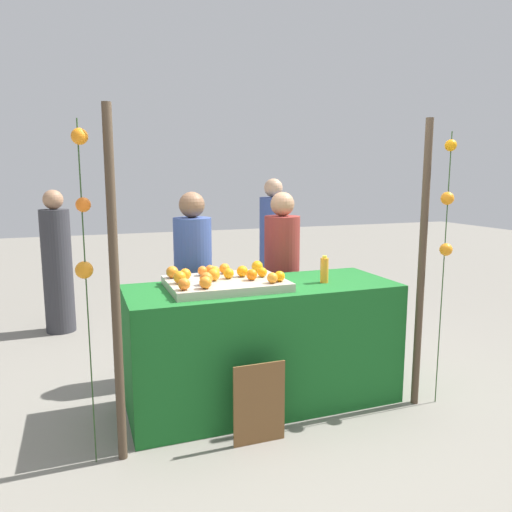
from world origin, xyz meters
TOP-DOWN VIEW (x-y plane):
  - ground_plane at (0.00, 0.00)m, footprint 24.00×24.00m
  - stall_counter at (0.00, 0.00)m, footprint 2.04×0.79m
  - orange_tray at (-0.29, 0.02)m, footprint 0.85×0.63m
  - orange_0 at (-0.50, -0.22)m, footprint 0.08×0.08m
  - orange_1 at (-0.64, -0.21)m, footprint 0.08×0.08m
  - orange_2 at (0.03, 0.21)m, footprint 0.09×0.09m
  - orange_3 at (-0.11, -0.07)m, footprint 0.08×0.08m
  - orange_4 at (0.00, 0.01)m, footprint 0.07×0.07m
  - orange_5 at (-0.34, 0.26)m, footprint 0.07×0.07m
  - orange_6 at (0.06, -0.18)m, footprint 0.08×0.08m
  - orange_7 at (-0.65, 0.21)m, footprint 0.09×0.09m
  - orange_8 at (-0.33, 0.17)m, footprint 0.08×0.08m
  - orange_9 at (-0.63, -0.00)m, footprint 0.09×0.09m
  - orange_10 at (-0.38, 0.01)m, footprint 0.09×0.09m
  - orange_11 at (-0.01, -0.21)m, footprint 0.08×0.08m
  - orange_12 at (-0.47, -0.11)m, footprint 0.09×0.09m
  - orange_13 at (-0.14, 0.07)m, footprint 0.09×0.09m
  - orange_14 at (-0.23, 0.23)m, footprint 0.08×0.08m
  - orange_15 at (-0.26, 0.04)m, footprint 0.08×0.08m
  - orange_16 at (-0.41, 0.22)m, footprint 0.07×0.07m
  - orange_17 at (-0.57, 0.11)m, footprint 0.09×0.09m
  - juice_bottle at (0.48, -0.08)m, footprint 0.06×0.06m
  - chalkboard_sign at (-0.24, -0.56)m, footprint 0.36×0.03m
  - vendor_left at (-0.38, 0.69)m, footprint 0.32×0.32m
  - vendor_right at (0.45, 0.68)m, footprint 0.32×0.32m
  - crowd_person_0 at (1.02, 2.32)m, footprint 0.34×0.34m
  - crowd_person_1 at (-1.53, 2.44)m, footprint 0.32×0.32m
  - canopy_post_left at (-1.10, -0.43)m, footprint 0.06×0.06m
  - canopy_post_right at (1.10, -0.43)m, footprint 0.06×0.06m
  - garland_strand_left at (-1.26, -0.42)m, footprint 0.11×0.12m
  - garland_strand_right at (1.26, -0.48)m, footprint 0.11×0.10m

SIDE VIEW (x-z plane):
  - ground_plane at x=0.00m, z-range 0.00..0.00m
  - chalkboard_sign at x=-0.24m, z-range -0.01..0.55m
  - stall_counter at x=0.00m, z-range 0.00..0.93m
  - crowd_person_1 at x=-1.53m, z-range -0.06..1.54m
  - vendor_right at x=0.45m, z-range -0.06..1.55m
  - vendor_left at x=-0.38m, z-range -0.06..1.56m
  - crowd_person_0 at x=1.02m, z-range -0.06..1.66m
  - orange_tray at x=-0.29m, z-range 0.93..0.99m
  - orange_5 at x=-0.34m, z-range 0.99..1.07m
  - orange_4 at x=0.00m, z-range 0.99..1.07m
  - orange_16 at x=-0.41m, z-range 0.99..1.07m
  - orange_8 at x=-0.33m, z-range 0.99..1.07m
  - orange_11 at x=-0.01m, z-range 0.99..1.07m
  - orange_6 at x=0.06m, z-range 0.99..1.07m
  - juice_bottle at x=0.48m, z-range 0.93..1.14m
  - orange_15 at x=-0.26m, z-range 0.99..1.07m
  - orange_14 at x=-0.23m, z-range 0.99..1.07m
  - orange_1 at x=-0.64m, z-range 0.99..1.07m
  - orange_3 at x=-0.11m, z-range 0.99..1.07m
  - orange_0 at x=-0.50m, z-range 0.99..1.08m
  - orange_17 at x=-0.57m, z-range 0.99..1.08m
  - orange_13 at x=-0.14m, z-range 0.99..1.08m
  - orange_10 at x=-0.38m, z-range 0.99..1.08m
  - orange_2 at x=0.03m, z-range 0.99..1.08m
  - orange_9 at x=-0.63m, z-range 0.99..1.08m
  - orange_7 at x=-0.65m, z-range 0.99..1.08m
  - orange_12 at x=-0.47m, z-range 0.99..1.08m
  - canopy_post_left at x=-1.10m, z-range 0.00..2.16m
  - canopy_post_right at x=1.10m, z-range 0.00..2.16m
  - garland_strand_left at x=-1.26m, z-range 0.48..2.55m
  - garland_strand_right at x=1.26m, z-range 0.49..2.55m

